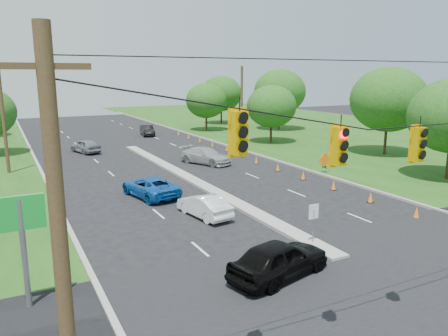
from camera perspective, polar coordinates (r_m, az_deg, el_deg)
ground at (r=17.92m, az=23.93°, el=-15.69°), size 160.00×160.00×0.00m
cross_street at (r=17.92m, az=23.93°, el=-15.69°), size 160.00×14.00×0.02m
curb_left at (r=40.49m, az=-22.87°, el=-0.30°), size 0.25×110.00×0.16m
curb_right at (r=46.45m, az=2.74°, el=2.14°), size 0.25×110.00×0.16m
median at (r=34.13m, az=-4.42°, el=-1.55°), size 1.00×34.00×0.18m
median_sign at (r=21.23m, az=11.61°, el=-6.21°), size 0.55×0.06×2.05m
utility_pole_far_left at (r=39.75m, az=-26.86°, el=5.71°), size 0.28×0.28×9.00m
utility_pole_far_right at (r=51.40m, az=2.32°, el=8.16°), size 0.28×0.28×9.00m
cone_1 at (r=27.30m, az=23.85°, el=-5.32°), size 0.32×0.32×0.70m
cone_2 at (r=29.50m, az=18.59°, el=-3.65°), size 0.32×0.32×0.70m
cone_3 at (r=31.93m, az=14.12°, el=-2.20°), size 0.32×0.32×0.70m
cone_4 at (r=34.55m, az=10.30°, el=-0.95°), size 0.32×0.32×0.70m
cone_5 at (r=37.31m, az=7.04°, el=0.13°), size 0.32×0.32×0.70m
cone_6 at (r=40.19m, az=4.24°, el=1.05°), size 0.32×0.32×0.70m
cone_7 at (r=43.44m, az=2.50°, el=1.91°), size 0.32×0.32×0.70m
cone_8 at (r=46.47m, az=0.36°, el=2.59°), size 0.32×0.32×0.70m
cone_9 at (r=49.55m, az=-1.52°, el=3.19°), size 0.32×0.32×0.70m
cone_10 at (r=52.69m, az=-3.18°, el=3.71°), size 0.32×0.32×0.70m
cone_11 at (r=55.87m, az=-4.66°, el=4.17°), size 0.32×0.32×0.70m
cone_12 at (r=59.09m, az=-5.97°, el=4.58°), size 0.32×0.32×0.70m
work_sign_1 at (r=36.98m, az=13.04°, el=0.97°), size 1.27×0.58×1.37m
work_sign_2 at (r=48.33m, az=2.28°, el=3.85°), size 1.27×0.58×1.37m
tree_8 at (r=47.08m, az=20.69°, el=8.35°), size 7.56×7.56×8.82m
tree_9 at (r=52.39m, az=6.23°, el=8.00°), size 5.88×5.88×6.86m
tree_10 at (r=65.07m, az=7.30°, el=9.86°), size 7.56×7.56×8.82m
tree_11 at (r=72.52m, az=-0.36°, el=9.69°), size 6.72×6.72×7.84m
tree_12 at (r=63.64m, az=-2.34°, el=8.78°), size 5.88×5.88×6.86m
black_sedan at (r=18.03m, az=7.22°, el=-11.72°), size 4.97×2.97×1.58m
white_sedan at (r=25.21m, az=-2.61°, el=-4.95°), size 2.01×4.14×1.31m
blue_pickup at (r=29.68m, az=-9.63°, el=-2.41°), size 3.20×5.31×1.38m
silver_car_far at (r=40.07m, az=-2.40°, el=1.62°), size 4.08×5.56×1.50m
silver_car_oncoming at (r=47.88m, az=-17.64°, el=2.75°), size 2.86×4.53×1.44m
dark_car_receding at (r=59.56m, az=-10.00°, el=4.86°), size 2.08×4.38×1.39m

